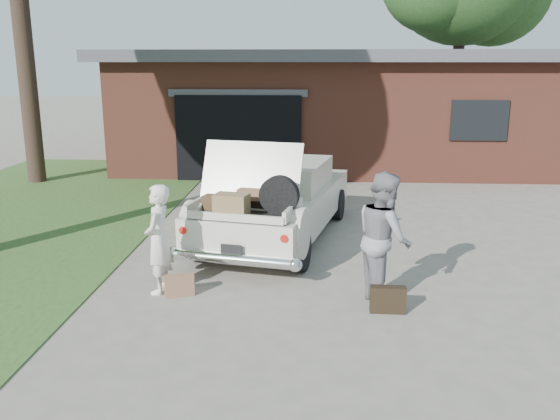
{
  "coord_description": "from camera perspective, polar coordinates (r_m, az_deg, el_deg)",
  "views": [
    {
      "loc": [
        0.45,
        -7.02,
        3.02
      ],
      "look_at": [
        0.0,
        0.6,
        1.1
      ],
      "focal_mm": 38.0,
      "sensor_mm": 36.0,
      "label": 1
    }
  ],
  "objects": [
    {
      "name": "ground",
      "position": [
        7.66,
        -0.27,
        -9.12
      ],
      "size": [
        90.0,
        90.0,
        0.0
      ],
      "primitive_type": "plane",
      "color": "gray",
      "rests_on": "ground"
    },
    {
      "name": "house",
      "position": [
        18.55,
        5.11,
        9.9
      ],
      "size": [
        12.8,
        7.8,
        3.3
      ],
      "color": "brown",
      "rests_on": "ground"
    },
    {
      "name": "sedan",
      "position": [
        10.24,
        -0.35,
        0.93
      ],
      "size": [
        2.72,
        4.91,
        1.86
      ],
      "rotation": [
        0.0,
        0.0,
        -0.21
      ],
      "color": "beige",
      "rests_on": "ground"
    },
    {
      "name": "woman_left",
      "position": [
        8.01,
        -11.64,
        -2.77
      ],
      "size": [
        0.37,
        0.55,
        1.47
      ],
      "primitive_type": "imported",
      "rotation": [
        0.0,
        0.0,
        -1.61
      ],
      "color": "silver",
      "rests_on": "ground"
    },
    {
      "name": "woman_right",
      "position": [
        7.63,
        9.98,
        -2.64
      ],
      "size": [
        0.81,
        0.95,
        1.7
      ],
      "primitive_type": "imported",
      "rotation": [
        0.0,
        0.0,
        1.8
      ],
      "color": "gray",
      "rests_on": "ground"
    },
    {
      "name": "suitcase_left",
      "position": [
        7.99,
        -9.66,
        -7.16
      ],
      "size": [
        0.4,
        0.25,
        0.3
      ],
      "primitive_type": "cube",
      "rotation": [
        0.0,
        0.0,
        0.35
      ],
      "color": "#8E6148",
      "rests_on": "ground"
    },
    {
      "name": "suitcase_right",
      "position": [
        7.5,
        10.34,
        -8.47
      ],
      "size": [
        0.44,
        0.15,
        0.34
      ],
      "primitive_type": "cube",
      "rotation": [
        0.0,
        0.0,
        -0.03
      ],
      "color": "black",
      "rests_on": "ground"
    }
  ]
}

